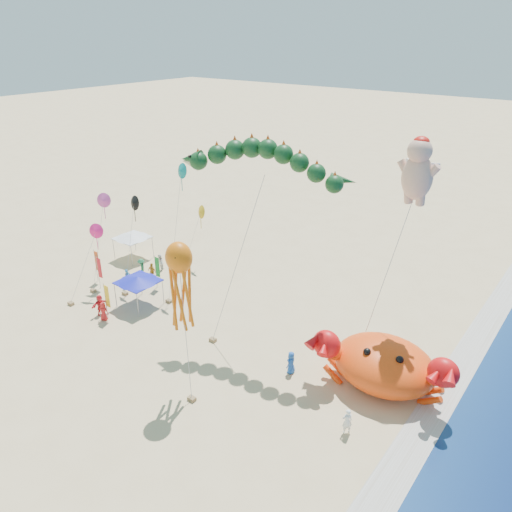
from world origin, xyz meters
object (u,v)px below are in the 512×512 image
Objects in this scene: cherub_kite at (418,170)px; octopus_kite at (180,279)px; canopy_white at (132,236)px; canopy_blue at (138,279)px; crab_inflatable at (384,364)px; dragon_kite at (263,166)px.

octopus_kite is at bearing -128.54° from cherub_kite.
cherub_kite is 4.75× the size of canopy_white.
canopy_blue is (-19.87, -6.48, -11.09)m from cherub_kite.
octopus_kite is 3.09× the size of canopy_blue.
cherub_kite reaches higher than octopus_kite.
crab_inflatable is 0.63× the size of dragon_kite.
canopy_white is at bearing -179.01° from cherub_kite.
canopy_blue is at bearing -37.49° from canopy_white.
canopy_blue is 1.01× the size of canopy_white.
canopy_blue is 9.87m from canopy_white.
octopus_kite reaches higher than crab_inflatable.
crab_inflatable is 28.79m from canopy_white.
crab_inflatable is 0.58× the size of cherub_kite.
canopy_white is (-7.83, 6.01, -0.00)m from canopy_blue.
canopy_blue is (-10.58, 5.18, -5.43)m from octopus_kite.
cherub_kite is at bearing 22.00° from dragon_kite.
dragon_kite is at bearing -158.00° from cherub_kite.
cherub_kite is 1.52× the size of octopus_kite.
cherub_kite is at bearing 51.46° from octopus_kite.
dragon_kite is 9.54m from octopus_kite.
crab_inflatable is 2.75× the size of canopy_white.
octopus_kite is at bearing -142.85° from crab_inflatable.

